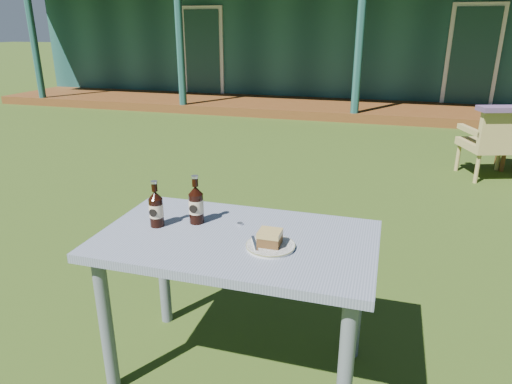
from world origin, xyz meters
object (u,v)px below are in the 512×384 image
(cafe_table, at_px, (237,257))
(cake_slice, at_px, (270,238))
(armchair_left, at_px, (496,140))
(cola_bottle_near, at_px, (196,204))
(plate, at_px, (270,246))
(cola_bottle_far, at_px, (156,208))

(cafe_table, bearing_deg, cake_slice, -21.18)
(cake_slice, height_order, armchair_left, cake_slice)
(cafe_table, relative_size, cola_bottle_near, 5.26)
(plate, bearing_deg, cake_slice, 166.76)
(cafe_table, relative_size, cola_bottle_far, 5.57)
(cafe_table, relative_size, cake_slice, 13.04)
(cafe_table, xyz_separation_m, cake_slice, (0.17, -0.06, 0.15))
(cake_slice, bearing_deg, armchair_left, 67.13)
(cafe_table, distance_m, armchair_left, 4.01)
(plate, distance_m, cola_bottle_near, 0.43)
(cola_bottle_far, bearing_deg, cake_slice, -6.99)
(cake_slice, distance_m, armchair_left, 4.01)
(plate, height_order, cola_bottle_far, cola_bottle_far)
(cake_slice, relative_size, cola_bottle_near, 0.40)
(plate, relative_size, cola_bottle_far, 0.95)
(cake_slice, xyz_separation_m, armchair_left, (1.55, 3.68, -0.33))
(cafe_table, distance_m, cake_slice, 0.23)
(plate, bearing_deg, armchair_left, 67.18)
(cake_slice, bearing_deg, plate, -13.24)
(cake_slice, relative_size, cola_bottle_far, 0.43)
(armchair_left, bearing_deg, cake_slice, -112.87)
(cola_bottle_far, height_order, armchair_left, cola_bottle_far)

